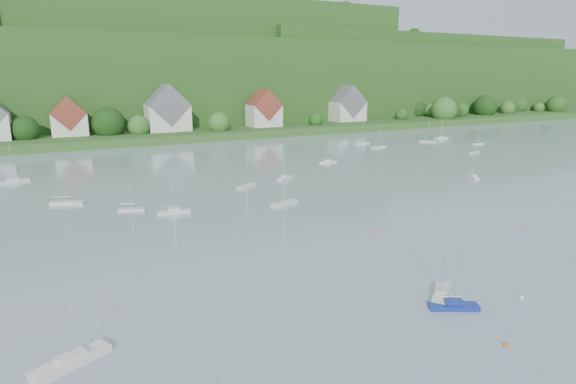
{
  "coord_description": "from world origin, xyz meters",
  "views": [
    {
      "loc": [
        -36.64,
        3.35,
        24.08
      ],
      "look_at": [
        -0.15,
        75.0,
        4.0
      ],
      "focal_mm": 29.25,
      "sensor_mm": 36.0,
      "label": 1
    }
  ],
  "objects": [
    {
      "name": "near_sailboat_3",
      "position": [
        0.38,
        38.38,
        0.42
      ],
      "size": [
        5.32,
        4.89,
        7.63
      ],
      "rotation": [
        0.0,
        0.0,
        0.71
      ],
      "color": "silver",
      "rests_on": "ground"
    },
    {
      "name": "far_shore_strip",
      "position": [
        0.0,
        200.0,
        1.5
      ],
      "size": [
        600.0,
        60.0,
        3.0
      ],
      "primitive_type": "cube",
      "color": "#264F1D",
      "rests_on": "ground"
    },
    {
      "name": "mooring_buoy_2",
      "position": [
        30.64,
        51.05,
        0.0
      ],
      "size": [
        0.39,
        0.39,
        0.39
      ],
      "primitive_type": "sphere",
      "color": "#F35519",
      "rests_on": "ground"
    },
    {
      "name": "village_building_2",
      "position": [
        5.0,
        188.0,
        10.27
      ],
      "size": [
        16.0,
        11.44,
        18.0
      ],
      "color": "beige",
      "rests_on": "far_shore_strip"
    },
    {
      "name": "village_building_4",
      "position": [
        90.0,
        190.0,
        9.59
      ],
      "size": [
        15.0,
        10.4,
        16.5
      ],
      "color": "beige",
      "rests_on": "far_shore_strip"
    },
    {
      "name": "mooring_buoy_3",
      "position": [
        8.5,
        59.9,
        0.0
      ],
      "size": [
        0.5,
        0.5,
        0.5
      ],
      "primitive_type": "sphere",
      "color": "#F35519",
      "rests_on": "ground"
    },
    {
      "name": "far_sailboat_cluster",
      "position": [
        3.81,
        115.63,
        0.37
      ],
      "size": [
        195.37,
        66.51,
        8.71
      ],
      "color": "silver",
      "rests_on": "ground"
    },
    {
      "name": "mooring_buoy_0",
      "position": [
        -1.58,
        28.24,
        0.0
      ],
      "size": [
        0.5,
        0.5,
        0.5
      ],
      "primitive_type": "sphere",
      "color": "#F35519",
      "rests_on": "ground"
    },
    {
      "name": "forested_ridge",
      "position": [
        0.39,
        268.57,
        22.89
      ],
      "size": [
        620.0,
        181.22,
        69.89
      ],
      "color": "#153F14",
      "rests_on": "ground"
    },
    {
      "name": "village_building_1",
      "position": [
        -30.0,
        189.0,
        8.75
      ],
      "size": [
        12.0,
        9.36,
        14.0
      ],
      "color": "beige",
      "rests_on": "far_shore_strip"
    },
    {
      "name": "near_sailboat_1",
      "position": [
        -0.45,
        35.7,
        0.41
      ],
      "size": [
        5.28,
        3.7,
        7.02
      ],
      "rotation": [
        0.0,
        0.0,
        -0.48
      ],
      "color": "navy",
      "rests_on": "ground"
    },
    {
      "name": "near_sailboat_6",
      "position": [
        -37.13,
        43.15,
        0.46
      ],
      "size": [
        6.74,
        4.56,
        8.9
      ],
      "rotation": [
        0.0,
        0.0,
        0.46
      ],
      "color": "silver",
      "rests_on": "ground"
    },
    {
      "name": "mooring_buoy_1",
      "position": [
        8.06,
        33.95,
        0.0
      ],
      "size": [
        0.49,
        0.49,
        0.49
      ],
      "primitive_type": "sphere",
      "color": "silver",
      "rests_on": "ground"
    },
    {
      "name": "village_building_3",
      "position": [
        45.0,
        186.0,
        9.43
      ],
      "size": [
        13.0,
        10.4,
        15.5
      ],
      "color": "beige",
      "rests_on": "far_shore_strip"
    }
  ]
}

